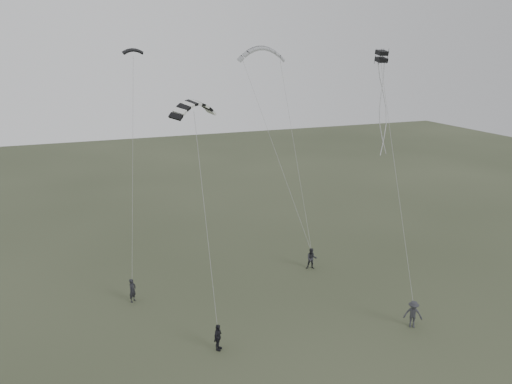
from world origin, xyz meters
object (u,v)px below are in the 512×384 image
object	(u,v)px
kite_pale_large	(262,48)
flyer_center	(218,337)
flyer_right	(312,259)
kite_dark_small	(133,50)
kite_striped	(193,103)
kite_box	(382,56)
flyer_left	(133,290)
flyer_far	(413,314)

from	to	relation	value
kite_pale_large	flyer_center	bearing A→B (deg)	-105.01
kite_pale_large	flyer_right	bearing A→B (deg)	-76.82
kite_dark_small	kite_striped	distance (m)	8.33
kite_striped	flyer_center	bearing A→B (deg)	-125.61
kite_striped	kite_box	distance (m)	12.85
kite_dark_small	kite_pale_large	distance (m)	13.25
kite_dark_small	kite_pale_large	xyz separation A→B (m)	(11.85, 5.92, 0.13)
kite_dark_small	flyer_left	bearing A→B (deg)	-109.45
flyer_right	kite_striped	world-z (taller)	kite_striped
flyer_center	kite_box	distance (m)	20.40
kite_box	kite_pale_large	bearing A→B (deg)	104.42
kite_dark_small	kite_pale_large	size ratio (longest dim) A/B	0.33
kite_pale_large	kite_striped	world-z (taller)	kite_pale_large
flyer_far	flyer_center	bearing A→B (deg)	-156.41
flyer_right	flyer_center	world-z (taller)	flyer_right
flyer_right	kite_striped	size ratio (longest dim) A/B	0.51
kite_dark_small	kite_striped	world-z (taller)	kite_dark_small
flyer_center	kite_striped	distance (m)	13.50
kite_dark_small	kite_striped	size ratio (longest dim) A/B	0.42
flyer_far	kite_box	distance (m)	16.47
flyer_left	flyer_right	bearing A→B (deg)	-43.69
flyer_left	flyer_right	size ratio (longest dim) A/B	0.98
kite_dark_small	kite_box	xyz separation A→B (m)	(14.85, -7.70, -0.39)
flyer_left	flyer_far	distance (m)	18.06
flyer_right	kite_dark_small	bearing A→B (deg)	179.57
flyer_center	flyer_left	bearing A→B (deg)	65.25
flyer_center	kite_dark_small	distance (m)	19.95
flyer_left	kite_striped	xyz separation A→B (m)	(4.00, -2.44, 12.51)
flyer_left	kite_pale_large	xyz separation A→B (m)	(13.59, 10.94, 15.57)
flyer_right	kite_dark_small	distance (m)	19.99
flyer_left	kite_striped	world-z (taller)	kite_striped
flyer_right	flyer_left	bearing A→B (deg)	-157.42
flyer_far	kite_dark_small	size ratio (longest dim) A/B	1.25
flyer_far	kite_dark_small	bearing A→B (deg)	166.63
kite_dark_small	flyer_center	bearing A→B (deg)	-81.41
flyer_center	kite_box	xyz separation A→B (m)	(12.90, 4.74, 15.08)
flyer_center	flyer_far	bearing A→B (deg)	-60.66
flyer_far	kite_dark_small	world-z (taller)	kite_dark_small
flyer_center	kite_striped	size ratio (longest dim) A/B	0.48
flyer_far	kite_striped	xyz separation A→B (m)	(-11.43, 6.94, 12.46)
flyer_far	flyer_left	bearing A→B (deg)	-178.23
flyer_left	kite_striped	size ratio (longest dim) A/B	0.50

